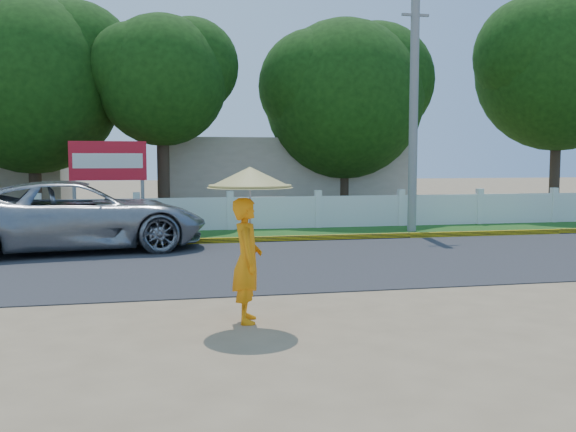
# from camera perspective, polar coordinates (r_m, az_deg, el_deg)

# --- Properties ---
(ground) EXTENTS (120.00, 120.00, 0.00)m
(ground) POSITION_cam_1_polar(r_m,az_deg,el_deg) (10.43, 2.31, -8.12)
(ground) COLOR #9E8460
(ground) RESTS_ON ground
(road) EXTENTS (60.00, 7.00, 0.02)m
(road) POSITION_cam_1_polar(r_m,az_deg,el_deg) (14.74, -2.03, -4.13)
(road) COLOR #38383A
(road) RESTS_ON ground
(grass_verge) EXTENTS (60.00, 3.50, 0.03)m
(grass_verge) POSITION_cam_1_polar(r_m,az_deg,el_deg) (19.88, -4.66, -1.71)
(grass_verge) COLOR #2D601E
(grass_verge) RESTS_ON ground
(curb) EXTENTS (40.00, 0.18, 0.16)m
(curb) POSITION_cam_1_polar(r_m,az_deg,el_deg) (18.20, -3.97, -2.13)
(curb) COLOR yellow
(curb) RESTS_ON ground
(fence) EXTENTS (40.00, 0.10, 1.10)m
(fence) POSITION_cam_1_polar(r_m,az_deg,el_deg) (21.26, -5.17, 0.19)
(fence) COLOR silver
(fence) RESTS_ON ground
(building_near) EXTENTS (10.00, 6.00, 3.20)m
(building_near) POSITION_cam_1_polar(r_m,az_deg,el_deg) (28.38, -0.81, 3.59)
(building_near) COLOR #B7AD99
(building_near) RESTS_ON ground
(utility_pole) EXTENTS (0.28, 0.28, 7.68)m
(utility_pole) POSITION_cam_1_polar(r_m,az_deg,el_deg) (21.09, 11.10, 9.02)
(utility_pole) COLOR gray
(utility_pole) RESTS_ON ground
(vehicle) EXTENTS (6.91, 3.93, 1.82)m
(vehicle) POSITION_cam_1_polar(r_m,az_deg,el_deg) (17.39, -18.19, 0.02)
(vehicle) COLOR #979A9E
(vehicle) RESTS_ON ground
(monk_with_parasol) EXTENTS (1.25, 1.25, 2.27)m
(monk_with_parasol) POSITION_cam_1_polar(r_m,az_deg,el_deg) (9.30, -3.53, -0.49)
(monk_with_parasol) COLOR orange
(monk_with_parasol) RESTS_ON ground
(billboard) EXTENTS (2.50, 0.13, 2.95)m
(billboard) POSITION_cam_1_polar(r_m,az_deg,el_deg) (22.17, -15.69, 4.34)
(billboard) COLOR gray
(billboard) RESTS_ON ground
(tree_row) EXTENTS (33.99, 7.70, 9.68)m
(tree_row) POSITION_cam_1_polar(r_m,az_deg,el_deg) (25.05, -2.27, 11.61)
(tree_row) COLOR #473828
(tree_row) RESTS_ON ground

